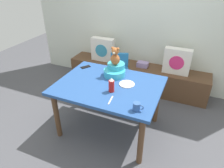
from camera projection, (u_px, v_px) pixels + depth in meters
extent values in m
plane|color=#4C4C51|center=(109.00, 127.00, 3.01)|extent=(8.00, 8.00, 0.00)
cube|color=silver|center=(144.00, 16.00, 3.55)|extent=(4.40, 0.10, 2.60)
cube|color=brown|center=(136.00, 76.00, 3.88)|extent=(2.60, 0.44, 0.46)
cube|color=white|center=(103.00, 49.00, 3.87)|extent=(0.44, 0.14, 0.44)
cylinder|color=teal|center=(101.00, 51.00, 3.81)|extent=(0.24, 0.01, 0.24)
cube|color=white|center=(177.00, 61.00, 3.40)|extent=(0.44, 0.14, 0.44)
cylinder|color=#E02D72|center=(176.00, 63.00, 3.34)|extent=(0.24, 0.01, 0.24)
cube|color=#9A83B5|center=(143.00, 64.00, 3.71)|extent=(0.20, 0.14, 0.09)
cube|color=#264C8C|center=(109.00, 86.00, 2.64)|extent=(1.34, 1.01, 0.04)
cylinder|color=brown|center=(57.00, 115.00, 2.70)|extent=(0.07, 0.07, 0.70)
cylinder|color=brown|center=(141.00, 141.00, 2.30)|extent=(0.07, 0.07, 0.70)
cylinder|color=brown|center=(87.00, 86.00, 3.36)|extent=(0.07, 0.07, 0.70)
cylinder|color=brown|center=(157.00, 102.00, 2.96)|extent=(0.07, 0.07, 0.70)
cylinder|color=#2672B2|center=(118.00, 72.00, 3.45)|extent=(0.34, 0.34, 0.10)
cube|color=#2672B2|center=(120.00, 60.00, 3.49)|extent=(0.30, 0.13, 0.24)
cube|color=white|center=(117.00, 73.00, 3.26)|extent=(0.34, 0.27, 0.02)
cylinder|color=silver|center=(108.00, 88.00, 3.53)|extent=(0.03, 0.03, 0.46)
cylinder|color=silver|center=(123.00, 91.00, 3.43)|extent=(0.03, 0.03, 0.46)
cylinder|color=silver|center=(114.00, 80.00, 3.75)|extent=(0.03, 0.03, 0.46)
cylinder|color=silver|center=(128.00, 84.00, 3.66)|extent=(0.03, 0.03, 0.46)
cylinder|color=#34ABC5|center=(114.00, 73.00, 2.82)|extent=(0.30, 0.30, 0.09)
cylinder|color=#34ABC5|center=(116.00, 66.00, 2.82)|extent=(0.24, 0.24, 0.07)
ellipsoid|color=#A85D2D|center=(115.00, 59.00, 2.74)|extent=(0.13, 0.11, 0.15)
sphere|color=#A85D2D|center=(115.00, 51.00, 2.68)|extent=(0.10, 0.10, 0.10)
sphere|color=beige|center=(114.00, 53.00, 2.65)|extent=(0.04, 0.04, 0.04)
sphere|color=#A85D2D|center=(113.00, 48.00, 2.67)|extent=(0.04, 0.04, 0.04)
sphere|color=#A85D2D|center=(118.00, 49.00, 2.65)|extent=(0.04, 0.04, 0.04)
cylinder|color=red|center=(111.00, 86.00, 2.45)|extent=(0.07, 0.07, 0.15)
cone|color=white|center=(111.00, 79.00, 2.40)|extent=(0.06, 0.06, 0.03)
cylinder|color=#335999|center=(136.00, 107.00, 2.14)|extent=(0.08, 0.08, 0.09)
torus|color=#335999|center=(141.00, 107.00, 2.12)|extent=(0.06, 0.01, 0.06)
cylinder|color=white|center=(127.00, 84.00, 2.62)|extent=(0.20, 0.20, 0.01)
cube|color=black|center=(86.00, 67.00, 3.07)|extent=(0.14, 0.16, 0.01)
cube|color=silver|center=(111.00, 100.00, 2.32)|extent=(0.04, 0.17, 0.01)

